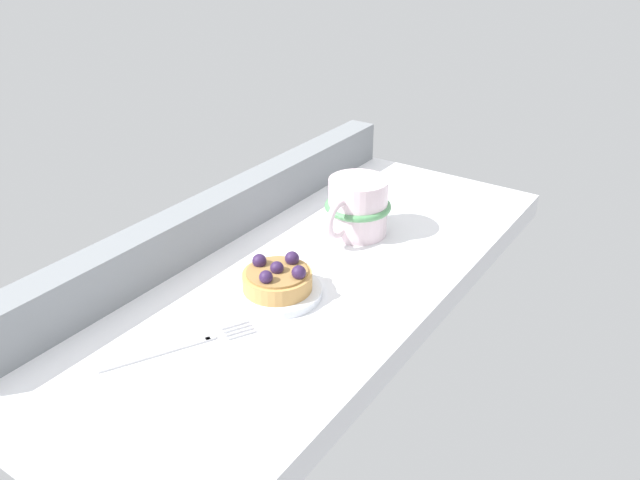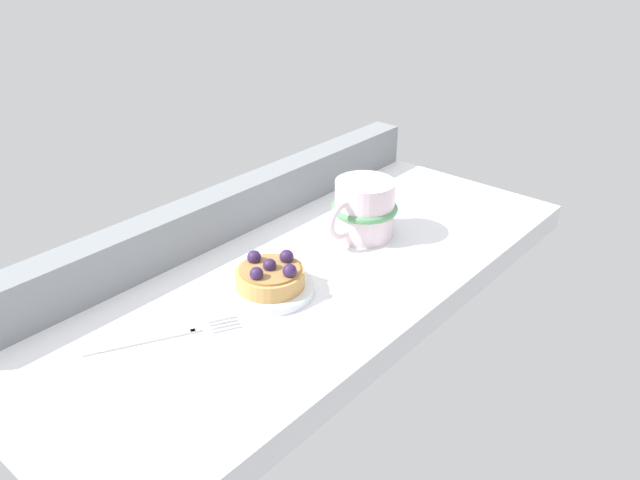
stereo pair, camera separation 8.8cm
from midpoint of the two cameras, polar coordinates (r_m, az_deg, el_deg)
name	(u,v)px [view 2 (the right image)]	position (r cm, az deg, el deg)	size (l,w,h in cm)	color
ground_plane	(306,280)	(89.17, 1.58, -3.63)	(85.00, 37.25, 3.81)	white
window_rail_back	(225,212)	(96.33, -5.87, 2.44)	(83.30, 4.82, 7.01)	gray
dessert_plate	(271,289)	(82.69, -1.36, -4.45)	(11.38, 11.38, 1.05)	silver
raspberry_tart	(270,275)	(81.63, -1.35, -3.25)	(8.85, 8.85, 4.05)	tan
coffee_mug	(362,208)	(95.50, 6.40, 2.74)	(13.24, 9.98, 8.69)	silver
dessert_fork	(166,336)	(75.93, -10.30, -8.47)	(16.47, 9.88, 0.60)	silver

